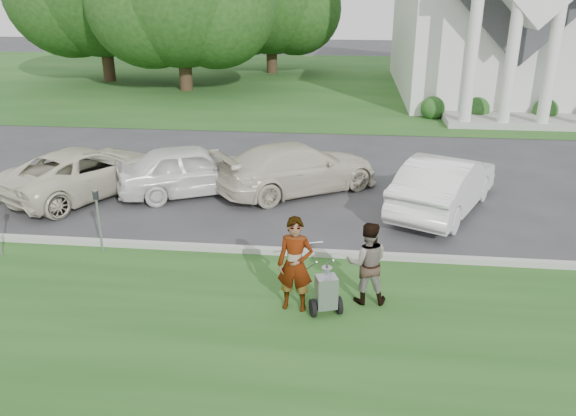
% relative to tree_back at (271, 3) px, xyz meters
% --- Properties ---
extents(ground, '(120.00, 120.00, 0.00)m').
position_rel_tree_back_xyz_m(ground, '(4.01, -29.99, -4.73)').
color(ground, '#333335').
rests_on(ground, ground).
extents(grass_strip, '(80.00, 7.00, 0.01)m').
position_rel_tree_back_xyz_m(grass_strip, '(4.01, -32.99, -4.72)').
color(grass_strip, '#1E4919').
rests_on(grass_strip, ground).
extents(church_lawn, '(80.00, 30.00, 0.01)m').
position_rel_tree_back_xyz_m(church_lawn, '(4.01, -2.99, -4.72)').
color(church_lawn, '#1E4919').
rests_on(church_lawn, ground).
extents(curb, '(80.00, 0.18, 0.15)m').
position_rel_tree_back_xyz_m(curb, '(4.01, -29.44, -4.65)').
color(curb, '#9E9E93').
rests_on(curb, ground).
extents(tree_back, '(9.61, 7.60, 8.89)m').
position_rel_tree_back_xyz_m(tree_back, '(0.00, 0.00, 0.00)').
color(tree_back, '#332316').
rests_on(tree_back, ground).
extents(striping_cart, '(0.78, 1.20, 1.04)m').
position_rel_tree_back_xyz_m(striping_cart, '(5.42, -31.81, -4.28)').
color(striping_cart, black).
rests_on(striping_cart, ground).
extents(person_left, '(0.69, 0.49, 1.80)m').
position_rel_tree_back_xyz_m(person_left, '(4.85, -31.68, -3.83)').
color(person_left, '#999999').
rests_on(person_left, ground).
extents(person_right, '(0.82, 0.66, 1.61)m').
position_rel_tree_back_xyz_m(person_right, '(6.15, -31.28, -3.92)').
color(person_right, '#999999').
rests_on(person_right, ground).
extents(parking_meter_near, '(0.11, 0.10, 1.48)m').
position_rel_tree_back_xyz_m(parking_meter_near, '(0.28, -29.76, -3.79)').
color(parking_meter_near, '#95999D').
rests_on(parking_meter_near, ground).
extents(car_a, '(4.34, 5.37, 1.36)m').
position_rel_tree_back_xyz_m(car_a, '(-1.72, -26.03, -4.05)').
color(car_a, beige).
rests_on(car_a, ground).
extents(car_b, '(4.60, 3.41, 1.46)m').
position_rel_tree_back_xyz_m(car_b, '(1.28, -25.67, -4.00)').
color(car_b, white).
rests_on(car_b, ground).
extents(car_c, '(5.15, 4.41, 1.42)m').
position_rel_tree_back_xyz_m(car_c, '(4.28, -25.12, -4.02)').
color(car_c, beige).
rests_on(car_c, ground).
extents(car_d, '(3.42, 4.83, 1.51)m').
position_rel_tree_back_xyz_m(car_d, '(8.28, -26.27, -3.97)').
color(car_d, white).
rests_on(car_d, ground).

